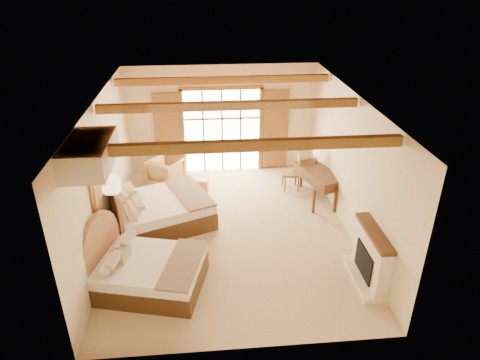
{
  "coord_description": "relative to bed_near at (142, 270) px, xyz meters",
  "views": [
    {
      "loc": [
        -0.57,
        -8.52,
        5.67
      ],
      "look_at": [
        0.24,
        0.2,
        1.25
      ],
      "focal_mm": 32.0,
      "sensor_mm": 36.0,
      "label": 1
    }
  ],
  "objects": [
    {
      "name": "floor_lamp",
      "position": [
        -0.64,
        1.31,
        1.11
      ],
      "size": [
        0.38,
        0.38,
        1.77
      ],
      "color": "#3E291B",
      "rests_on": "floor"
    },
    {
      "name": "wall_left",
      "position": [
        -0.89,
        1.79,
        1.2
      ],
      "size": [
        0.0,
        7.0,
        7.0
      ],
      "primitive_type": "plane",
      "rotation": [
        1.57,
        0.0,
        1.57
      ],
      "color": "beige",
      "rests_on": "ground"
    },
    {
      "name": "nightstand",
      "position": [
        -0.64,
        1.35,
        -0.13
      ],
      "size": [
        0.56,
        0.56,
        0.55
      ],
      "primitive_type": "cube",
      "rotation": [
        0.0,
        0.0,
        0.26
      ],
      "color": "#4E2C14",
      "rests_on": "floor"
    },
    {
      "name": "canopy_valance",
      "position": [
        -0.54,
        -0.21,
        2.55
      ],
      "size": [
        0.7,
        1.4,
        0.45
      ],
      "primitive_type": "cube",
      "color": "beige",
      "rests_on": "ceiling"
    },
    {
      "name": "wall_right",
      "position": [
        4.61,
        1.79,
        1.2
      ],
      "size": [
        0.0,
        7.0,
        7.0
      ],
      "primitive_type": "plane",
      "rotation": [
        1.57,
        0.0,
        -1.57
      ],
      "color": "beige",
      "rests_on": "ground"
    },
    {
      "name": "painting",
      "position": [
        -0.85,
        1.04,
        1.35
      ],
      "size": [
        0.06,
        0.95,
        0.75
      ],
      "color": "gold",
      "rests_on": "wall_left"
    },
    {
      "name": "bed_far",
      "position": [
        0.03,
        2.25,
        0.05
      ],
      "size": [
        2.87,
        2.44,
        1.5
      ],
      "rotation": [
        0.0,
        0.0,
        0.38
      ],
      "color": "#4E2C14",
      "rests_on": "floor"
    },
    {
      "name": "ottoman",
      "position": [
        1.1,
        3.94,
        -0.2
      ],
      "size": [
        0.61,
        0.61,
        0.4
      ],
      "primitive_type": "cube",
      "rotation": [
        0.0,
        0.0,
        -0.11
      ],
      "color": "#B17C49",
      "rests_on": "floor"
    },
    {
      "name": "ceiling",
      "position": [
        1.86,
        1.79,
        2.8
      ],
      "size": [
        7.0,
        7.0,
        0.0
      ],
      "primitive_type": "plane",
      "rotation": [
        3.14,
        0.0,
        0.0
      ],
      "color": "#AD6230",
      "rests_on": "ground"
    },
    {
      "name": "fireplace",
      "position": [
        4.46,
        -0.21,
        0.11
      ],
      "size": [
        0.46,
        1.4,
        1.16
      ],
      "color": "beige",
      "rests_on": "ground"
    },
    {
      "name": "french_doors",
      "position": [
        1.86,
        5.23,
        0.85
      ],
      "size": [
        3.95,
        0.08,
        2.6
      ],
      "color": "white",
      "rests_on": "ground"
    },
    {
      "name": "bed_near",
      "position": [
        0.0,
        0.0,
        0.0
      ],
      "size": [
        2.35,
        1.95,
        1.32
      ],
      "rotation": [
        0.0,
        0.0,
        -0.24
      ],
      "color": "#4E2C14",
      "rests_on": "floor"
    },
    {
      "name": "ceiling_beams",
      "position": [
        1.86,
        1.79,
        2.68
      ],
      "size": [
        5.39,
        4.6,
        0.18
      ],
      "primitive_type": null,
      "color": "brown",
      "rests_on": "ceiling"
    },
    {
      "name": "desk_lamp",
      "position": [
        4.34,
        3.66,
        0.72
      ],
      "size": [
        0.19,
        0.19,
        0.38
      ],
      "color": "#3E291B",
      "rests_on": "desk"
    },
    {
      "name": "desk",
      "position": [
        4.29,
        3.17,
        0.05
      ],
      "size": [
        1.13,
        1.68,
        0.84
      ],
      "rotation": [
        0.0,
        0.0,
        0.33
      ],
      "color": "#4E2C14",
      "rests_on": "floor"
    },
    {
      "name": "floor",
      "position": [
        1.86,
        1.79,
        -0.4
      ],
      "size": [
        7.0,
        7.0,
        0.0
      ],
      "primitive_type": "plane",
      "color": "#D2B88C",
      "rests_on": "ground"
    },
    {
      "name": "armchair",
      "position": [
        0.19,
        4.42,
        -0.01
      ],
      "size": [
        1.16,
        1.17,
        0.77
      ],
      "primitive_type": "imported",
      "rotation": [
        0.0,
        0.0,
        -3.72
      ],
      "color": "tan",
      "rests_on": "floor"
    },
    {
      "name": "desk_chair",
      "position": [
        3.72,
        3.82,
        -0.07
      ],
      "size": [
        0.52,
        0.52,
        1.07
      ],
      "rotation": [
        0.0,
        0.0,
        -0.11
      ],
      "color": "olive",
      "rests_on": "floor"
    },
    {
      "name": "wall_back",
      "position": [
        1.86,
        5.29,
        1.2
      ],
      "size": [
        5.5,
        0.0,
        5.5
      ],
      "primitive_type": "plane",
      "rotation": [
        1.57,
        0.0,
        0.0
      ],
      "color": "beige",
      "rests_on": "ground"
    }
  ]
}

